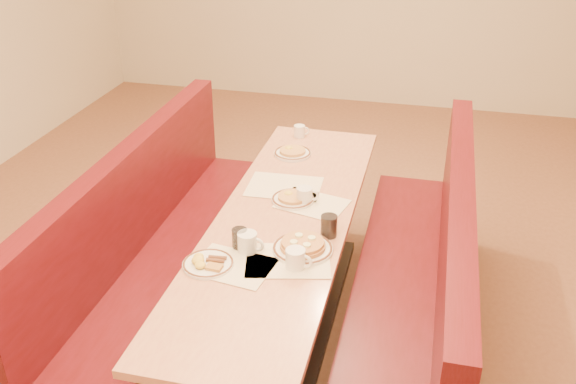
% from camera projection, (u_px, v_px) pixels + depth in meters
% --- Properties ---
extents(ground, '(8.00, 8.00, 0.00)m').
position_uv_depth(ground, '(284.00, 329.00, 3.75)').
color(ground, '#9E6647').
rests_on(ground, ground).
extents(diner_table, '(0.70, 2.50, 0.75)m').
position_uv_depth(diner_table, '(283.00, 276.00, 3.57)').
color(diner_table, black).
rests_on(diner_table, ground).
extents(booth_left, '(0.55, 2.50, 1.05)m').
position_uv_depth(booth_left, '(161.00, 261.00, 3.73)').
color(booth_left, '#4C3326').
rests_on(booth_left, ground).
extents(booth_right, '(0.55, 2.50, 1.05)m').
position_uv_depth(booth_right, '(416.00, 297.00, 3.43)').
color(booth_right, '#4C3326').
rests_on(booth_right, ground).
extents(placemat_near_left, '(0.40, 0.33, 0.00)m').
position_uv_depth(placemat_near_left, '(233.00, 266.00, 3.00)').
color(placemat_near_left, '#FFF1C7').
rests_on(placemat_near_left, diner_table).
extents(placemat_near_right, '(0.46, 0.38, 0.00)m').
position_uv_depth(placemat_near_right, '(288.00, 260.00, 3.04)').
color(placemat_near_right, '#FFF1C7').
rests_on(placemat_near_right, diner_table).
extents(placemat_far_left, '(0.44, 0.34, 0.00)m').
position_uv_depth(placemat_far_left, '(284.00, 186.00, 3.71)').
color(placemat_far_left, '#FFF1C7').
rests_on(placemat_far_left, diner_table).
extents(placemat_far_right, '(0.42, 0.35, 0.00)m').
position_uv_depth(placemat_far_right, '(312.00, 204.00, 3.53)').
color(placemat_far_right, '#FFF1C7').
rests_on(placemat_far_right, diner_table).
extents(pancake_plate, '(0.30, 0.30, 0.07)m').
position_uv_depth(pancake_plate, '(303.00, 247.00, 3.11)').
color(pancake_plate, white).
rests_on(pancake_plate, diner_table).
extents(eggs_plate, '(0.24, 0.24, 0.05)m').
position_uv_depth(eggs_plate, '(207.00, 263.00, 3.00)').
color(eggs_plate, white).
rests_on(eggs_plate, diner_table).
extents(extra_plate_mid, '(0.24, 0.24, 0.05)m').
position_uv_depth(extra_plate_mid, '(293.00, 199.00, 3.56)').
color(extra_plate_mid, white).
rests_on(extra_plate_mid, diner_table).
extents(extra_plate_far, '(0.24, 0.24, 0.05)m').
position_uv_depth(extra_plate_far, '(292.00, 152.00, 4.10)').
color(extra_plate_far, white).
rests_on(extra_plate_far, diner_table).
extents(coffee_mug_a, '(0.13, 0.09, 0.10)m').
position_uv_depth(coffee_mug_a, '(296.00, 259.00, 2.97)').
color(coffee_mug_a, white).
rests_on(coffee_mug_a, diner_table).
extents(coffee_mug_b, '(0.14, 0.10, 0.10)m').
position_uv_depth(coffee_mug_b, '(248.00, 242.00, 3.09)').
color(coffee_mug_b, white).
rests_on(coffee_mug_b, diner_table).
extents(coffee_mug_c, '(0.12, 0.09, 0.09)m').
position_uv_depth(coffee_mug_c, '(305.00, 195.00, 3.52)').
color(coffee_mug_c, white).
rests_on(coffee_mug_c, diner_table).
extents(coffee_mug_d, '(0.11, 0.08, 0.08)m').
position_uv_depth(coffee_mug_d, '(300.00, 131.00, 4.36)').
color(coffee_mug_d, white).
rests_on(coffee_mug_d, diner_table).
extents(soda_tumbler_near, '(0.08, 0.08, 0.10)m').
position_uv_depth(soda_tumbler_near, '(240.00, 239.00, 3.12)').
color(soda_tumbler_near, black).
rests_on(soda_tumbler_near, diner_table).
extents(soda_tumbler_mid, '(0.08, 0.08, 0.11)m').
position_uv_depth(soda_tumbler_mid, '(329.00, 226.00, 3.22)').
color(soda_tumbler_mid, black).
rests_on(soda_tumbler_mid, diner_table).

